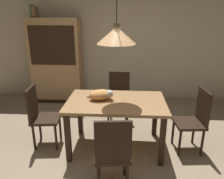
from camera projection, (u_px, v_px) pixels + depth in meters
The scene contains 12 objects.
ground at pixel (105, 165), 2.93m from camera, with size 10.00×10.00×0.00m, color #998466.
back_wall at pixel (116, 36), 4.96m from camera, with size 6.40×0.10×2.90m, color beige.
dining_table at pixel (116, 107), 3.15m from camera, with size 1.40×0.90×0.75m.
chair_near_front at pixel (113, 152), 2.36m from camera, with size 0.44×0.44×0.93m.
chair_right_side at pixel (195, 118), 3.13m from camera, with size 0.44×0.44×0.93m.
chair_left_side at pixel (40, 114), 3.26m from camera, with size 0.44×0.44×0.93m.
chair_far_back at pixel (119, 95), 4.02m from camera, with size 0.42×0.42×0.93m.
cat_sleeping at pixel (102, 95), 3.13m from camera, with size 0.40×0.30×0.16m.
pendant_lamp at pixel (117, 35), 2.82m from camera, with size 0.52×0.52×1.30m.
hutch_bookcase at pixel (57, 63), 4.91m from camera, with size 1.12×0.45×1.85m.
book_green_slim at pixel (32, 11), 4.58m from camera, with size 0.03×0.20×0.26m, color #427A4C.
book_brown_thick at pixel (35, 12), 4.59m from camera, with size 0.06×0.24×0.22m, color brown.
Camera 1 is at (0.26, -2.42, 1.91)m, focal length 35.10 mm.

